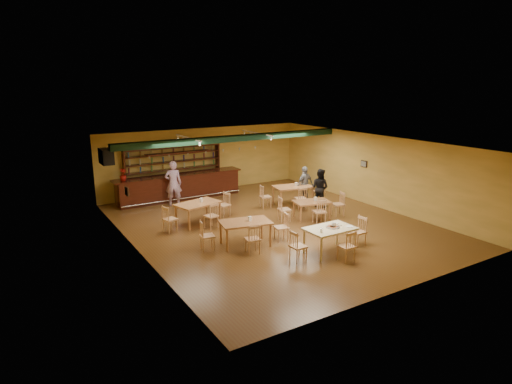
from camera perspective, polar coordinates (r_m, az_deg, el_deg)
floor at (r=15.97m, az=2.25°, el=-4.29°), size 12.00×12.00×0.00m
ceiling_beam at (r=17.67m, az=-2.73°, el=7.08°), size 10.00×0.30×0.25m
track_rail_left at (r=17.42m, az=-8.93°, el=7.06°), size 0.05×2.50×0.05m
track_rail_right at (r=18.87m, az=0.14°, el=7.78°), size 0.05×2.50×0.05m
ac_unit at (r=17.38m, az=-19.07°, el=4.46°), size 0.34×0.70×0.48m
picture_left at (r=14.41m, az=-16.68°, el=0.09°), size 0.04×0.34×0.28m
picture_right at (r=19.02m, az=14.04°, el=3.62°), size 0.04×0.34×0.28m
bar_counter at (r=19.53m, az=-10.03°, el=0.70°), size 5.79×0.85×1.13m
back_bar_hutch at (r=19.99m, az=-10.77°, el=2.67°), size 4.48×0.40×2.28m
poinsettia at (r=18.64m, az=-17.14°, el=2.19°), size 0.36×0.36×0.50m
dining_table_a at (r=16.08m, az=-7.61°, el=-2.78°), size 1.78×1.32×0.79m
dining_table_b at (r=18.48m, az=4.87°, el=-0.43°), size 1.75×1.24×0.80m
dining_table_c at (r=13.89m, az=-1.41°, el=-5.45°), size 1.75×1.26×0.79m
dining_table_d at (r=16.71m, az=7.34°, el=-2.32°), size 1.51×1.11×0.68m
near_table at (r=13.46m, az=9.67°, el=-6.30°), size 1.50×0.97×0.80m
pizza_tray at (r=13.39m, az=10.09°, el=-4.57°), size 0.42×0.42×0.01m
parmesan_shaker at (r=12.89m, az=8.60°, el=-5.03°), size 0.07×0.07×0.11m
napkin_stack at (r=13.71m, az=10.34°, el=-4.10°), size 0.21×0.16×0.03m
pizza_server at (r=13.53m, az=10.45°, el=-4.35°), size 0.32×0.23×0.00m
side_plate at (r=13.55m, az=12.22°, el=-4.45°), size 0.22×0.22×0.01m
patron_bar at (r=18.49m, az=-10.84°, el=1.13°), size 0.81×0.66×1.91m
patron_right_a at (r=18.26m, az=8.40°, el=0.57°), size 0.86×0.95×1.60m
patron_right_b at (r=18.83m, az=6.45°, el=1.02°), size 0.98×0.56×1.57m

